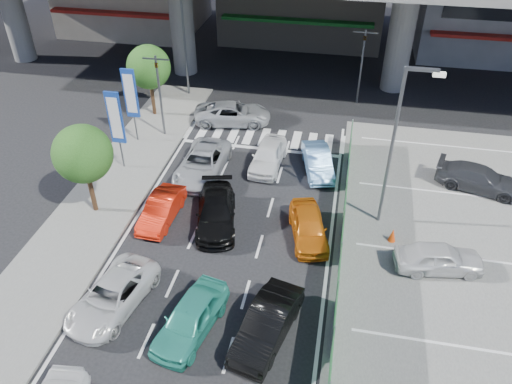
% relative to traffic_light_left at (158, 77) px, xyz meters
% --- Properties ---
extents(ground, '(120.00, 120.00, 0.00)m').
position_rel_traffic_light_left_xyz_m(ground, '(6.20, -12.00, -3.94)').
color(ground, black).
rests_on(ground, ground).
extents(parking_lot, '(12.00, 28.00, 0.06)m').
position_rel_traffic_light_left_xyz_m(parking_lot, '(17.20, -10.00, -3.91)').
color(parking_lot, '#5A5A58').
rests_on(parking_lot, ground).
extents(sidewalk_left, '(4.00, 30.00, 0.12)m').
position_rel_traffic_light_left_xyz_m(sidewalk_left, '(-0.80, -8.00, -3.88)').
color(sidewalk_left, '#5A5A58').
rests_on(sidewalk_left, ground).
extents(fence_run, '(0.16, 22.00, 1.80)m').
position_rel_traffic_light_left_xyz_m(fence_run, '(11.50, -11.00, -3.04)').
color(fence_run, '#1F5A2D').
rests_on(fence_run, ground).
extents(traffic_light_left, '(1.60, 1.24, 5.20)m').
position_rel_traffic_light_left_xyz_m(traffic_light_left, '(0.00, 0.00, 0.00)').
color(traffic_light_left, '#595B60').
rests_on(traffic_light_left, ground).
extents(traffic_light_right, '(1.60, 1.24, 5.20)m').
position_rel_traffic_light_left_xyz_m(traffic_light_right, '(11.70, 7.00, 0.00)').
color(traffic_light_right, '#595B60').
rests_on(traffic_light_right, ground).
extents(street_lamp_right, '(1.65, 0.22, 8.00)m').
position_rel_traffic_light_left_xyz_m(street_lamp_right, '(13.37, -6.00, 0.83)').
color(street_lamp_right, '#595B60').
rests_on(street_lamp_right, ground).
extents(street_lamp_left, '(1.65, 0.22, 8.00)m').
position_rel_traffic_light_left_xyz_m(street_lamp_left, '(-0.13, 6.00, 0.83)').
color(street_lamp_left, '#595B60').
rests_on(street_lamp_left, ground).
extents(signboard_near, '(0.80, 0.14, 4.70)m').
position_rel_traffic_light_left_xyz_m(signboard_near, '(-1.00, -4.01, -0.87)').
color(signboard_near, '#595B60').
rests_on(signboard_near, ground).
extents(signboard_far, '(0.80, 0.14, 4.70)m').
position_rel_traffic_light_left_xyz_m(signboard_far, '(-1.40, -1.01, -0.87)').
color(signboard_far, '#595B60').
rests_on(signboard_far, ground).
extents(tree_near, '(2.80, 2.80, 4.80)m').
position_rel_traffic_light_left_xyz_m(tree_near, '(-0.80, -8.00, -0.55)').
color(tree_near, '#382314').
rests_on(tree_near, ground).
extents(tree_far, '(2.80, 2.80, 4.80)m').
position_rel_traffic_light_left_xyz_m(tree_far, '(-1.60, 2.50, -0.55)').
color(tree_far, '#382314').
rests_on(tree_far, ground).
extents(sedan_white_mid_left, '(2.90, 4.78, 1.24)m').
position_rel_traffic_light_left_xyz_m(sedan_white_mid_left, '(2.73, -13.64, -3.32)').
color(sedan_white_mid_left, silver).
rests_on(sedan_white_mid_left, ground).
extents(taxi_teal_mid, '(2.48, 4.31, 1.38)m').
position_rel_traffic_light_left_xyz_m(taxi_teal_mid, '(6.14, -14.16, -3.25)').
color(taxi_teal_mid, teal).
rests_on(taxi_teal_mid, ground).
extents(hatch_black_mid_right, '(2.40, 4.41, 1.38)m').
position_rel_traffic_light_left_xyz_m(hatch_black_mid_right, '(9.04, -13.89, -3.25)').
color(hatch_black_mid_right, black).
rests_on(hatch_black_mid_right, ground).
extents(taxi_orange_left, '(1.44, 3.76, 1.22)m').
position_rel_traffic_light_left_xyz_m(taxi_orange_left, '(2.72, -7.94, -3.32)').
color(taxi_orange_left, red).
rests_on(taxi_orange_left, ground).
extents(sedan_black_mid, '(2.83, 4.86, 1.32)m').
position_rel_traffic_light_left_xyz_m(sedan_black_mid, '(5.42, -7.71, -3.27)').
color(sedan_black_mid, black).
rests_on(sedan_black_mid, ground).
extents(taxi_orange_right, '(2.49, 4.13, 1.32)m').
position_rel_traffic_light_left_xyz_m(taxi_orange_right, '(9.92, -7.90, -3.28)').
color(taxi_orange_right, '#C4600F').
rests_on(taxi_orange_right, ground).
extents(wagon_silver_front_left, '(2.38, 5.01, 1.38)m').
position_rel_traffic_light_left_xyz_m(wagon_silver_front_left, '(3.55, -3.68, -3.25)').
color(wagon_silver_front_left, '#A6A9AE').
rests_on(wagon_silver_front_left, ground).
extents(sedan_white_front_mid, '(1.84, 4.13, 1.38)m').
position_rel_traffic_light_left_xyz_m(sedan_white_front_mid, '(6.98, -2.17, -3.25)').
color(sedan_white_front_mid, white).
rests_on(sedan_white_front_mid, ground).
extents(kei_truck_front_right, '(2.28, 4.08, 1.27)m').
position_rel_traffic_light_left_xyz_m(kei_truck_front_right, '(9.81, -2.17, -3.30)').
color(kei_truck_front_right, '#5989C0').
rests_on(kei_truck_front_right, ground).
extents(crossing_wagon_silver, '(5.24, 3.13, 1.36)m').
position_rel_traffic_light_left_xyz_m(crossing_wagon_silver, '(3.83, 2.45, -3.25)').
color(crossing_wagon_silver, '#A5A7AC').
rests_on(crossing_wagon_silver, ground).
extents(parked_sedan_white, '(3.98, 2.12, 1.29)m').
position_rel_traffic_light_left_xyz_m(parked_sedan_white, '(15.69, -8.95, -3.23)').
color(parked_sedan_white, silver).
rests_on(parked_sedan_white, parking_lot).
extents(parked_sedan_dgrey, '(4.70, 2.87, 1.27)m').
position_rel_traffic_light_left_xyz_m(parked_sedan_dgrey, '(18.35, -2.27, -3.24)').
color(parked_sedan_dgrey, '#313236').
rests_on(parked_sedan_dgrey, parking_lot).
extents(traffic_cone, '(0.38, 0.38, 0.69)m').
position_rel_traffic_light_left_xyz_m(traffic_cone, '(13.80, -7.45, -3.53)').
color(traffic_cone, '#E8450C').
rests_on(traffic_cone, parking_lot).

